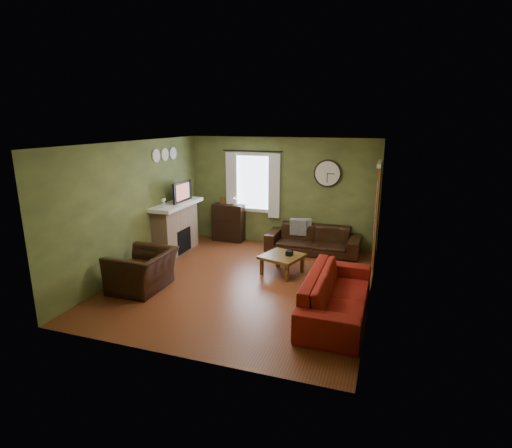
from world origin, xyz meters
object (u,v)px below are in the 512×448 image
(bookshelf, at_px, (229,223))
(sofa_brown, at_px, (313,239))
(sofa_red, at_px, (337,294))
(armchair, at_px, (142,270))
(coffee_table, at_px, (282,264))

(bookshelf, relative_size, sofa_brown, 0.44)
(sofa_red, height_order, armchair, armchair)
(sofa_red, bearing_deg, armchair, 92.45)
(bookshelf, xyz_separation_m, sofa_brown, (2.21, -0.25, -0.16))
(sofa_red, relative_size, armchair, 2.13)
(coffee_table, bearing_deg, armchair, -145.22)
(coffee_table, bearing_deg, sofa_brown, 77.94)
(sofa_brown, relative_size, armchair, 1.95)
(sofa_red, distance_m, armchair, 3.47)
(bookshelf, bearing_deg, armchair, -95.46)
(bookshelf, height_order, coffee_table, bookshelf)
(sofa_red, bearing_deg, coffee_table, 42.36)
(sofa_brown, xyz_separation_m, coffee_table, (-0.32, -1.51, -0.12))
(bookshelf, bearing_deg, sofa_brown, -6.39)
(armchair, xyz_separation_m, coffee_table, (2.20, 1.53, -0.16))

